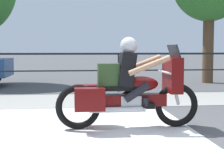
# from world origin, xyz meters

# --- Properties ---
(ground_plane) EXTENTS (120.00, 120.00, 0.00)m
(ground_plane) POSITION_xyz_m (0.00, 0.00, 0.00)
(ground_plane) COLOR #4C4C4F
(sidewalk_band) EXTENTS (44.00, 2.40, 0.01)m
(sidewalk_band) POSITION_xyz_m (0.00, 3.40, 0.01)
(sidewalk_band) COLOR #99968E
(sidewalk_band) RESTS_ON ground
(crosswalk_band) EXTENTS (3.78, 6.00, 0.01)m
(crosswalk_band) POSITION_xyz_m (-1.31, -0.20, 0.00)
(crosswalk_band) COLOR silver
(crosswalk_band) RESTS_ON ground
(fence_railing) EXTENTS (36.00, 0.05, 1.20)m
(fence_railing) POSITION_xyz_m (0.00, 4.99, 0.95)
(fence_railing) COLOR black
(fence_railing) RESTS_ON ground
(motorcycle) EXTENTS (2.42, 0.76, 1.53)m
(motorcycle) POSITION_xyz_m (-0.47, 0.20, 0.68)
(motorcycle) COLOR black
(motorcycle) RESTS_ON ground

